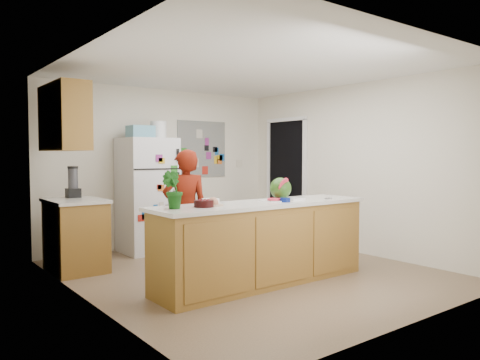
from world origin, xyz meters
TOP-DOWN VIEW (x-y plane):
  - floor at (0.00, 0.00)m, footprint 4.00×4.50m
  - wall_back at (0.00, 2.26)m, footprint 4.00×0.02m
  - wall_left at (-2.01, 0.00)m, footprint 0.02×4.50m
  - wall_right at (2.01, 0.00)m, footprint 0.02×4.50m
  - ceiling at (0.00, 0.00)m, footprint 4.00×4.50m
  - doorway at (1.99, 1.45)m, footprint 0.03×0.85m
  - peninsula_base at (-0.20, -0.50)m, footprint 2.60×0.62m
  - peninsula_top at (-0.20, -0.50)m, footprint 2.68×0.70m
  - side_counter_base at (-1.69, 1.35)m, footprint 0.60×0.80m
  - side_counter_top at (-1.69, 1.35)m, footprint 0.64×0.84m
  - upper_cabinets at (-1.82, 1.30)m, footprint 0.35×1.00m
  - refrigerator at (-0.45, 1.88)m, footprint 0.75×0.70m
  - fridge_top_bin at (-0.55, 1.88)m, footprint 0.35×0.28m
  - photo_collage at (0.75, 2.24)m, footprint 0.95×0.01m
  - person at (-0.67, 0.41)m, footprint 0.64×0.53m
  - blender_appliance at (-1.64, 1.58)m, footprint 0.12×0.12m
  - cutting_board at (0.06, -0.46)m, footprint 0.45×0.39m
  - watermelon at (0.12, -0.44)m, footprint 0.25×0.25m
  - watermelon_slice at (-0.04, -0.51)m, footprint 0.16×0.16m
  - cherry_bowl at (-1.00, -0.51)m, footprint 0.24×0.24m
  - white_bowl at (-0.80, -0.33)m, footprint 0.24×0.24m
  - cobalt_bowl at (0.01, -0.64)m, footprint 0.15×0.15m
  - plate at (-0.86, -0.47)m, footprint 0.24×0.24m
  - paper_towel at (0.24, -0.54)m, footprint 0.20×0.18m
  - keys at (0.69, -0.66)m, footprint 0.09×0.05m
  - potted_plant at (-1.32, -0.45)m, footprint 0.25×0.26m

SIDE VIEW (x-z plane):
  - floor at x=0.00m, z-range -0.02..0.00m
  - side_counter_base at x=-1.69m, z-range 0.00..0.86m
  - peninsula_base at x=-0.20m, z-range 0.00..0.88m
  - person at x=-0.67m, z-range 0.00..1.52m
  - refrigerator at x=-0.45m, z-range 0.00..1.70m
  - side_counter_top at x=-1.69m, z-range 0.86..0.90m
  - peninsula_top at x=-0.20m, z-range 0.88..0.92m
  - cutting_board at x=0.06m, z-range 0.92..0.93m
  - keys at x=0.69m, z-range 0.92..0.93m
  - plate at x=-0.86m, z-range 0.92..0.94m
  - paper_towel at x=0.24m, z-range 0.92..0.94m
  - watermelon_slice at x=-0.04m, z-range 0.93..0.95m
  - cobalt_bowl at x=0.01m, z-range 0.92..0.97m
  - white_bowl at x=-0.80m, z-range 0.92..0.98m
  - cherry_bowl at x=-1.00m, z-range 0.92..0.99m
  - doorway at x=1.99m, z-range 0.00..2.04m
  - watermelon at x=0.12m, z-range 0.93..1.18m
  - blender_appliance at x=-1.64m, z-range 0.90..1.28m
  - potted_plant at x=-1.32m, z-range 0.92..1.29m
  - wall_back at x=0.00m, z-range 0.00..2.50m
  - wall_left at x=-2.01m, z-range 0.00..2.50m
  - wall_right at x=2.01m, z-range 0.00..2.50m
  - photo_collage at x=0.75m, z-range 1.08..2.02m
  - fridge_top_bin at x=-0.55m, z-range 1.70..1.88m
  - upper_cabinets at x=-1.82m, z-range 1.50..2.30m
  - ceiling at x=0.00m, z-range 2.50..2.52m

